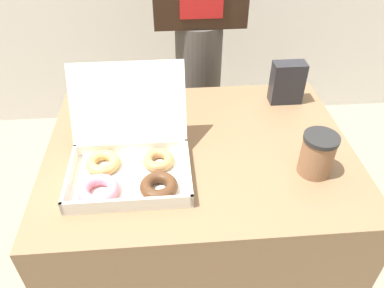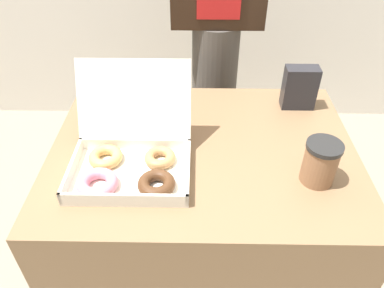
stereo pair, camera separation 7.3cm
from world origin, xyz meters
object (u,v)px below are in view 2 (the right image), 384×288
Objects in this scene: donut_box at (129,158)px; napkin_holder at (300,88)px; coffee_cup at (320,162)px; person_customer at (218,1)px.

donut_box is 0.62m from napkin_holder.
coffee_cup is 0.36m from napkin_holder.
napkin_holder is at bearing 32.26° from donut_box.
napkin_holder is at bearing 86.97° from coffee_cup.
donut_box is 0.20× the size of person_customer.
donut_box is at bearing 176.35° from coffee_cup.
donut_box is at bearing -147.74° from napkin_holder.
napkin_holder is at bearing -54.69° from person_customer.
person_customer is at bearing 69.98° from donut_box.
coffee_cup is 0.80m from person_customer.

